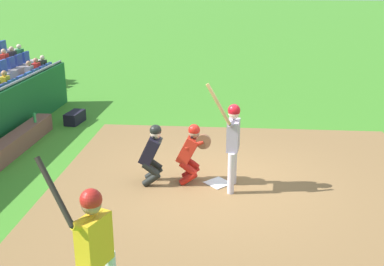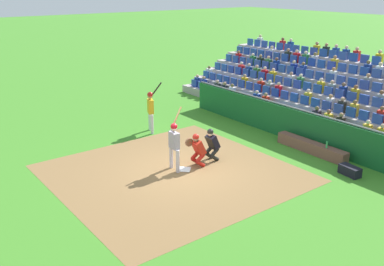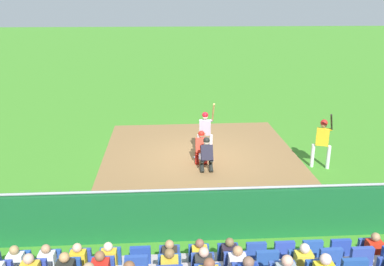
# 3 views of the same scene
# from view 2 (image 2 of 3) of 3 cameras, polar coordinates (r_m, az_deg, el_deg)

# --- Properties ---
(ground_plane) EXTENTS (160.00, 160.00, 0.00)m
(ground_plane) POSITION_cam_2_polar(r_m,az_deg,el_deg) (15.47, -1.04, -4.87)
(ground_plane) COLOR #3E8325
(infield_dirt_patch) EXTENTS (7.69, 7.89, 0.01)m
(infield_dirt_patch) POSITION_cam_2_polar(r_m,az_deg,el_deg) (15.21, -2.58, -5.31)
(infield_dirt_patch) COLOR olive
(infield_dirt_patch) RESTS_ON ground_plane
(home_plate_marker) EXTENTS (0.62, 0.62, 0.02)m
(home_plate_marker) POSITION_cam_2_polar(r_m,az_deg,el_deg) (15.46, -1.04, -4.82)
(home_plate_marker) COLOR white
(home_plate_marker) RESTS_ON infield_dirt_patch
(batter_at_plate) EXTENTS (0.62, 0.66, 2.21)m
(batter_at_plate) POSITION_cam_2_polar(r_m,az_deg,el_deg) (15.06, -2.36, -1.09)
(batter_at_plate) COLOR silver
(batter_at_plate) RESTS_ON ground_plane
(catcher_crouching) EXTENTS (0.48, 0.71, 1.28)m
(catcher_crouching) POSITION_cam_2_polar(r_m,az_deg,el_deg) (15.49, 0.68, -1.98)
(catcher_crouching) COLOR red
(catcher_crouching) RESTS_ON ground_plane
(home_plate_umpire) EXTENTS (0.47, 0.48, 1.28)m
(home_plate_umpire) POSITION_cam_2_polar(r_m,az_deg,el_deg) (16.03, 2.62, -1.31)
(home_plate_umpire) COLOR black
(home_plate_umpire) RESTS_ON ground_plane
(dugout_wall) EXTENTS (12.23, 0.24, 1.43)m
(dugout_wall) POSITION_cam_2_polar(r_m,az_deg,el_deg) (18.77, 12.78, 1.28)
(dugout_wall) COLOR #155929
(dugout_wall) RESTS_ON ground_plane
(dugout_bench) EXTENTS (3.15, 0.40, 0.44)m
(dugout_bench) POSITION_cam_2_polar(r_m,az_deg,el_deg) (17.55, 15.46, -1.82)
(dugout_bench) COLOR brown
(dugout_bench) RESTS_ON ground_plane
(water_bottle_on_bench) EXTENTS (0.07, 0.07, 0.25)m
(water_bottle_on_bench) POSITION_cam_2_polar(r_m,az_deg,el_deg) (16.96, 17.36, -1.50)
(water_bottle_on_bench) COLOR green
(water_bottle_on_bench) RESTS_ON dugout_bench
(equipment_duffel_bag) EXTENTS (0.79, 0.44, 0.34)m
(equipment_duffel_bag) POSITION_cam_2_polar(r_m,az_deg,el_deg) (15.94, 20.11, -4.69)
(equipment_duffel_bag) COLOR black
(equipment_duffel_bag) RESTS_ON ground_plane
(on_deck_batter) EXTENTS (0.68, 0.80, 2.20)m
(on_deck_batter) POSITION_cam_2_polar(r_m,az_deg,el_deg) (19.10, -5.48, 3.43)
(on_deck_batter) COLOR silver
(on_deck_batter) RESTS_ON ground_plane
(bleacher_stand) EXTENTS (19.14, 5.40, 3.23)m
(bleacher_stand) POSITION_cam_2_polar(r_m,az_deg,el_deg) (22.31, 20.71, 4.04)
(bleacher_stand) COLOR #A89B99
(bleacher_stand) RESTS_ON ground_plane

